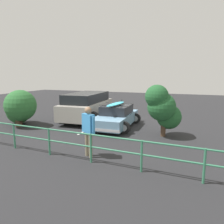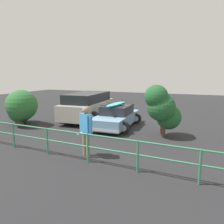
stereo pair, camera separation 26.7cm
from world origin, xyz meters
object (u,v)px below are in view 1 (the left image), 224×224
(bush_near_left, at_px, (163,108))
(bush_near_right, at_px, (20,107))
(suv_car, at_px, (87,106))
(person_bystander, at_px, (88,127))
(sedan_car, at_px, (116,117))

(bush_near_left, xyz_separation_m, bush_near_right, (8.00, 0.65, -0.30))
(suv_car, bearing_deg, person_bystander, 118.30)
(bush_near_left, distance_m, bush_near_right, 8.03)
(sedan_car, height_order, person_bystander, person_bystander)
(sedan_car, relative_size, suv_car, 0.81)
(suv_car, distance_m, person_bystander, 6.40)
(suv_car, relative_size, person_bystander, 2.71)
(suv_car, bearing_deg, bush_near_left, 157.82)
(suv_car, height_order, bush_near_right, bush_near_right)
(bush_near_left, height_order, bush_near_right, bush_near_left)
(sedan_car, relative_size, person_bystander, 2.19)
(person_bystander, distance_m, bush_near_left, 4.12)
(suv_car, bearing_deg, sedan_car, 156.76)
(sedan_car, bearing_deg, suv_car, -23.24)
(sedan_car, height_order, bush_near_left, bush_near_left)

